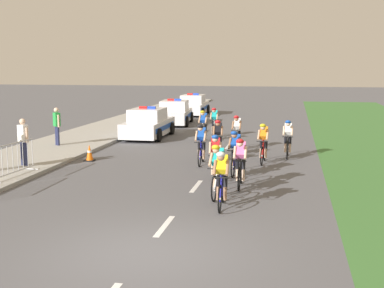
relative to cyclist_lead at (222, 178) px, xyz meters
The scene contains 23 objects.
ground_plane 3.77m from the cyclist_lead, 106.98° to the right, with size 160.00×160.00×0.00m, color #56565B.
sidewalk_slab 13.45m from the cyclist_lead, 128.74° to the left, with size 3.84×60.00×0.12m, color #A3A099.
kerb_edge 12.38m from the cyclist_lead, 122.06° to the left, with size 0.16×60.00×0.13m, color #9E9E99.
lane_markings_centre 4.44m from the cyclist_lead, 104.25° to the left, with size 0.14×21.60×0.01m.
cyclist_lead is the anchor object (origin of this frame).
cyclist_second 1.09m from the cyclist_lead, 103.62° to the left, with size 0.43×1.72×1.56m.
cyclist_third 2.36m from the cyclist_lead, 83.91° to the left, with size 0.42×1.72×1.56m.
cyclist_fourth 3.14m from the cyclist_lead, 101.30° to the left, with size 0.46×1.72×1.56m.
cyclist_fifth 4.11m from the cyclist_lead, 91.34° to the left, with size 0.43×1.72×1.56m.
cyclist_sixth 6.44m from the cyclist_lead, 83.66° to the left, with size 0.43×1.72×1.56m.
cyclist_seventh 5.91m from the cyclist_lead, 105.02° to the left, with size 0.43×1.72×1.56m.
cyclist_eighth 7.40m from the cyclist_lead, 98.80° to the left, with size 0.44×1.72×1.56m.
cyclist_ninth 7.98m from the cyclist_lead, 78.45° to the left, with size 0.42×1.72×1.56m.
cyclist_tenth 9.34m from the cyclist_lead, 93.63° to the left, with size 0.42×1.72×1.56m.
cyclist_eleventh 11.71m from the cyclist_lead, 101.99° to the left, with size 0.42×1.72×1.56m.
cyclist_twelfth 13.24m from the cyclist_lead, 99.29° to the left, with size 0.43×1.72×1.56m.
police_car_nearest 13.48m from the cyclist_lead, 113.78° to the left, with size 2.01×4.41×1.59m.
police_car_second 19.15m from the cyclist_lead, 106.48° to the left, with size 2.28×4.53×1.59m.
police_car_third 25.13m from the cyclist_lead, 102.49° to the left, with size 2.07×4.43×1.59m.
crowd_barrier_middle 7.31m from the cyclist_lead, 163.87° to the left, with size 0.63×2.32×1.07m.
traffic_cone_mid 8.12m from the cyclist_lead, 136.45° to the left, with size 0.36×0.36×0.64m.
spectator_middle 11.92m from the cyclist_lead, 135.54° to the left, with size 0.43×0.42×1.68m.
spectator_back 8.46m from the cyclist_lead, 153.76° to the left, with size 0.50×0.36×1.68m.
Camera 1 is at (2.79, -9.35, 3.66)m, focal length 48.36 mm.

